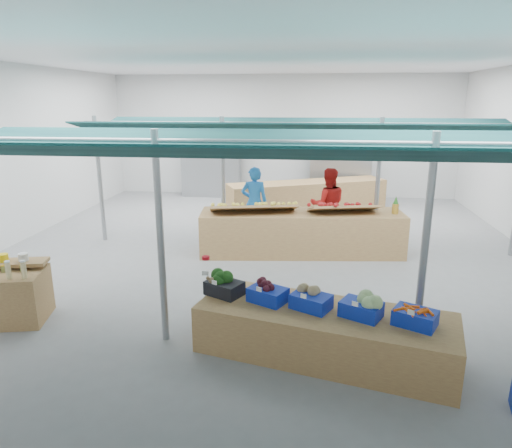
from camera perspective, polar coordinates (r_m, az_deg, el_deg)
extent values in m
plane|color=slate|center=(10.38, 0.92, -3.58)|extent=(13.00, 13.00, 0.00)
plane|color=silver|center=(9.85, 1.03, 20.20)|extent=(13.00, 13.00, 0.00)
plane|color=silver|center=(16.34, 3.41, 10.88)|extent=(12.00, 0.00, 12.00)
plane|color=silver|center=(12.09, -28.87, 7.46)|extent=(0.00, 13.00, 13.00)
cylinder|color=gray|center=(11.58, -18.95, 5.24)|extent=(0.10, 0.10, 3.00)
cylinder|color=gray|center=(6.39, -11.85, -1.99)|extent=(0.10, 0.10, 3.00)
cylinder|color=gray|center=(10.63, -4.15, 5.19)|extent=(0.10, 0.10, 3.00)
cylinder|color=gray|center=(6.23, 20.33, -3.07)|extent=(0.10, 0.10, 3.00)
cylinder|color=gray|center=(10.53, 14.95, 4.62)|extent=(0.10, 0.10, 3.00)
cylinder|color=gray|center=(5.79, 4.29, 10.18)|extent=(10.00, 0.06, 0.06)
cylinder|color=gray|center=(10.28, 5.55, 12.40)|extent=(10.00, 0.06, 0.06)
cube|color=black|center=(5.15, 3.91, 8.76)|extent=(9.50, 1.28, 0.30)
cube|color=black|center=(6.44, 4.57, 10.07)|extent=(9.50, 1.28, 0.30)
cube|color=black|center=(9.63, 5.43, 11.79)|extent=(9.50, 1.28, 0.30)
cube|color=black|center=(10.93, 5.64, 12.20)|extent=(9.50, 1.28, 0.30)
cube|color=#B23F33|center=(16.32, -5.62, 6.95)|extent=(2.00, 0.50, 2.00)
cube|color=#B23F33|center=(15.97, 10.46, 6.58)|extent=(2.00, 0.50, 2.00)
cube|color=brown|center=(6.37, 8.46, -13.32)|extent=(3.56, 1.90, 0.66)
cube|color=brown|center=(10.24, 5.70, -1.11)|extent=(4.55, 1.54, 0.96)
cube|color=brown|center=(14.34, 6.45, 3.52)|extent=(4.97, 3.00, 0.90)
imported|color=#1A62AD|center=(11.29, -0.21, 2.68)|extent=(0.69, 0.50, 1.78)
imported|color=#A61614|center=(11.21, 8.96, 2.41)|extent=(0.94, 0.77, 1.78)
cube|color=black|center=(6.60, -3.98, -7.98)|extent=(0.61, 0.54, 0.20)
cube|color=white|center=(6.38, -5.24, -7.30)|extent=(0.08, 0.05, 0.06)
cube|color=#0F28A7|center=(6.37, 1.48, -8.83)|extent=(0.61, 0.54, 0.20)
cube|color=white|center=(6.14, 0.36, -8.17)|extent=(0.08, 0.05, 0.06)
cube|color=#0F28A7|center=(6.21, 6.90, -9.59)|extent=(0.61, 0.54, 0.20)
cube|color=white|center=(5.97, 5.95, -8.95)|extent=(0.08, 0.05, 0.06)
cube|color=#0F28A7|center=(6.11, 13.00, -10.34)|extent=(0.61, 0.54, 0.20)
cube|color=white|center=(5.86, 12.28, -9.74)|extent=(0.08, 0.05, 0.06)
cube|color=#0F28A7|center=(6.08, 19.27, -10.99)|extent=(0.61, 0.54, 0.20)
cube|color=white|center=(5.82, 18.81, -10.43)|extent=(0.08, 0.05, 0.06)
sphere|color=brown|center=(6.51, -5.56, -7.03)|extent=(0.09, 0.09, 0.09)
sphere|color=brown|center=(6.48, -6.04, -6.74)|extent=(0.06, 0.06, 0.06)
cylinder|color=red|center=(6.80, -6.29, -4.23)|extent=(0.12, 0.12, 0.05)
cube|color=white|center=(6.82, -6.36, -6.14)|extent=(0.10, 0.01, 0.07)
cube|color=#997247|center=(9.95, -0.27, 2.03)|extent=(2.00, 1.08, 0.26)
cube|color=#997247|center=(10.11, 10.94, 1.97)|extent=(1.61, 0.99, 0.26)
cylinder|color=#8C6019|center=(10.37, 17.02, 1.85)|extent=(0.14, 0.14, 0.22)
cone|color=#26661E|center=(10.33, 17.10, 2.87)|extent=(0.12, 0.12, 0.18)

